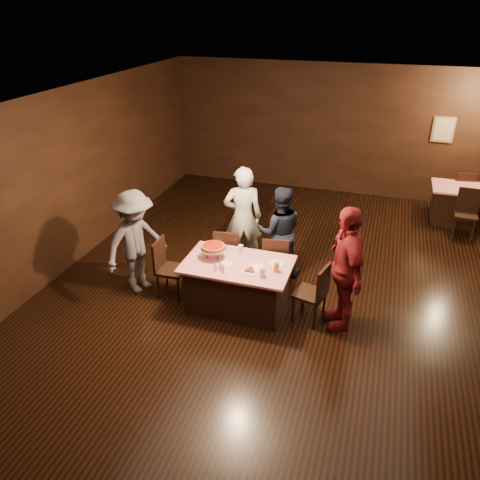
% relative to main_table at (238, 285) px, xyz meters
% --- Properties ---
extents(room, '(10.00, 10.04, 3.02)m').
position_rel_main_table_xyz_m(room, '(0.79, 0.37, 1.75)').
color(room, black).
rests_on(room, ground).
extents(main_table, '(1.60, 1.00, 0.77)m').
position_rel_main_table_xyz_m(main_table, '(0.00, 0.00, 0.00)').
color(main_table, red).
rests_on(main_table, ground).
extents(back_table, '(1.30, 0.90, 0.77)m').
position_rel_main_table_xyz_m(back_table, '(3.54, 4.37, 0.00)').
color(back_table, red).
rests_on(back_table, ground).
extents(chair_far_left, '(0.46, 0.46, 0.95)m').
position_rel_main_table_xyz_m(chair_far_left, '(-0.40, 0.75, 0.09)').
color(chair_far_left, black).
rests_on(chair_far_left, ground).
extents(chair_far_right, '(0.49, 0.49, 0.95)m').
position_rel_main_table_xyz_m(chair_far_right, '(0.40, 0.75, 0.09)').
color(chair_far_right, black).
rests_on(chair_far_right, ground).
extents(chair_end_left, '(0.43, 0.43, 0.95)m').
position_rel_main_table_xyz_m(chair_end_left, '(-1.10, 0.00, 0.09)').
color(chair_end_left, black).
rests_on(chair_end_left, ground).
extents(chair_end_right, '(0.51, 0.51, 0.95)m').
position_rel_main_table_xyz_m(chair_end_right, '(1.10, 0.00, 0.09)').
color(chair_end_right, black).
rests_on(chair_end_right, ground).
extents(chair_back_near, '(0.44, 0.44, 0.95)m').
position_rel_main_table_xyz_m(chair_back_near, '(3.54, 3.67, 0.09)').
color(chair_back_near, black).
rests_on(chair_back_near, ground).
extents(chair_back_far, '(0.48, 0.48, 0.95)m').
position_rel_main_table_xyz_m(chair_back_far, '(3.54, 4.97, 0.09)').
color(chair_back_far, black).
rests_on(chair_back_far, ground).
extents(diner_white_jacket, '(0.77, 0.64, 1.82)m').
position_rel_main_table_xyz_m(diner_white_jacket, '(-0.32, 1.28, 0.52)').
color(diner_white_jacket, silver).
rests_on(diner_white_jacket, ground).
extents(diner_navy_hoodie, '(0.91, 0.80, 1.59)m').
position_rel_main_table_xyz_m(diner_navy_hoodie, '(0.36, 1.16, 0.41)').
color(diner_navy_hoodie, black).
rests_on(diner_navy_hoodie, ground).
extents(diner_grey_knit, '(1.04, 1.27, 1.72)m').
position_rel_main_table_xyz_m(diner_grey_knit, '(-1.68, -0.01, 0.47)').
color(diner_grey_knit, '#5C5C61').
rests_on(diner_grey_knit, ground).
extents(diner_red_shirt, '(0.85, 1.18, 1.86)m').
position_rel_main_table_xyz_m(diner_red_shirt, '(1.55, 0.06, 0.55)').
color(diner_red_shirt, maroon).
rests_on(diner_red_shirt, ground).
extents(pizza_stand, '(0.38, 0.38, 0.22)m').
position_rel_main_table_xyz_m(pizza_stand, '(-0.40, 0.05, 0.57)').
color(pizza_stand, black).
rests_on(pizza_stand, main_table).
extents(plate_with_slice, '(0.25, 0.25, 0.06)m').
position_rel_main_table_xyz_m(plate_with_slice, '(0.25, -0.18, 0.41)').
color(plate_with_slice, white).
rests_on(plate_with_slice, main_table).
extents(plate_empty, '(0.25, 0.25, 0.01)m').
position_rel_main_table_xyz_m(plate_empty, '(0.55, 0.15, 0.39)').
color(plate_empty, white).
rests_on(plate_empty, main_table).
extents(glass_front_right, '(0.08, 0.08, 0.14)m').
position_rel_main_table_xyz_m(glass_front_right, '(0.45, -0.25, 0.46)').
color(glass_front_right, silver).
rests_on(glass_front_right, main_table).
extents(glass_amber, '(0.08, 0.08, 0.14)m').
position_rel_main_table_xyz_m(glass_amber, '(0.60, -0.05, 0.46)').
color(glass_amber, '#BF7F26').
rests_on(glass_amber, main_table).
extents(glass_back, '(0.08, 0.08, 0.14)m').
position_rel_main_table_xyz_m(glass_back, '(-0.05, 0.30, 0.46)').
color(glass_back, silver).
rests_on(glass_back, main_table).
extents(condiments, '(0.17, 0.10, 0.09)m').
position_rel_main_table_xyz_m(condiments, '(-0.18, -0.28, 0.43)').
color(condiments, silver).
rests_on(condiments, main_table).
extents(napkin_center, '(0.19, 0.19, 0.01)m').
position_rel_main_table_xyz_m(napkin_center, '(0.30, 0.00, 0.39)').
color(napkin_center, white).
rests_on(napkin_center, main_table).
extents(napkin_left, '(0.21, 0.21, 0.01)m').
position_rel_main_table_xyz_m(napkin_left, '(-0.15, -0.05, 0.39)').
color(napkin_left, white).
rests_on(napkin_left, main_table).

